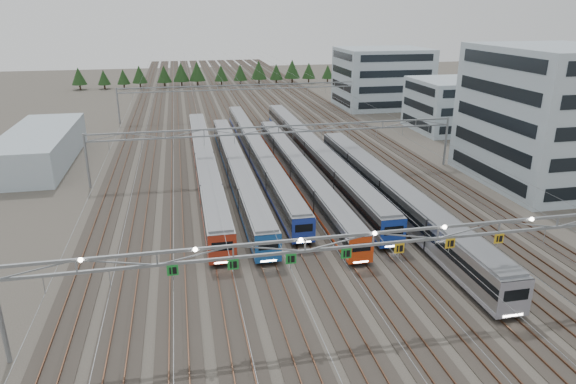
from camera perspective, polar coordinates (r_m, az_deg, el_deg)
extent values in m
plane|color=#47423A|center=(45.16, 8.92, -13.59)|extent=(400.00, 400.00, 0.00)
cube|color=#2D2823|center=(137.98, -5.82, 9.40)|extent=(54.00, 260.00, 0.08)
cube|color=brown|center=(137.67, -16.53, 8.72)|extent=(0.08, 260.00, 0.16)
cube|color=brown|center=(142.87, 4.53, 9.84)|extent=(0.08, 260.00, 0.16)
cube|color=brown|center=(137.89, -6.12, 9.43)|extent=(0.08, 260.00, 0.16)
cube|color=brown|center=(138.04, -5.52, 9.46)|extent=(0.08, 260.00, 0.16)
cube|color=black|center=(80.67, -9.16, 2.03)|extent=(2.39, 60.51, 0.36)
cube|color=#93969A|center=(80.16, -9.22, 3.22)|extent=(2.81, 61.74, 3.16)
cube|color=black|center=(80.05, -9.24, 3.48)|extent=(2.87, 61.43, 0.95)
cube|color=#AA2F1A|center=(80.54, -9.17, 2.32)|extent=(2.86, 61.43, 0.35)
cube|color=slate|center=(79.70, -9.29, 4.38)|extent=(2.53, 60.51, 0.25)
cube|color=#AA2F1A|center=(51.35, -7.29, -6.38)|extent=(2.83, 0.12, 3.16)
cube|color=black|center=(51.15, -7.30, -6.01)|extent=(2.10, 0.10, 0.95)
cube|color=white|center=(51.91, -7.22, -7.77)|extent=(1.68, 0.06, 0.15)
cube|color=black|center=(77.73, -5.70, 1.50)|extent=(2.29, 54.91, 0.35)
cube|color=#93969A|center=(77.22, -5.74, 2.68)|extent=(2.69, 56.03, 3.03)
cube|color=black|center=(77.11, -5.75, 2.94)|extent=(2.75, 55.75, 0.91)
cube|color=#1A51A1|center=(77.60, -5.71, 1.78)|extent=(2.74, 55.75, 0.34)
cube|color=slate|center=(76.76, -5.78, 3.83)|extent=(2.42, 54.91, 0.24)
cube|color=#1A51A1|center=(51.34, -2.20, -6.32)|extent=(2.71, 0.12, 3.03)
cube|color=black|center=(51.16, -2.19, -5.96)|extent=(2.02, 0.10, 0.91)
cube|color=white|center=(51.89, -2.16, -7.66)|extent=(1.62, 0.06, 0.14)
cube|color=black|center=(86.87, -3.43, 3.53)|extent=(2.21, 65.59, 0.33)
cube|color=#93969A|center=(86.43, -3.45, 4.56)|extent=(2.60, 66.93, 2.92)
cube|color=black|center=(86.34, -3.46, 4.78)|extent=(2.66, 66.59, 0.88)
cube|color=#1F37AA|center=(86.76, -3.43, 3.78)|extent=(2.65, 66.59, 0.32)
cube|color=slate|center=(86.04, -3.47, 5.56)|extent=(2.34, 65.59, 0.23)
cube|color=#1F37AA|center=(55.42, 1.76, -4.34)|extent=(2.62, 0.12, 2.92)
cube|color=black|center=(55.25, 1.77, -4.02)|extent=(1.95, 0.10, 0.88)
cube|color=white|center=(55.90, 1.76, -5.56)|extent=(1.56, 0.06, 0.14)
cube|color=black|center=(76.84, 1.19, 1.37)|extent=(2.17, 54.14, 0.33)
cube|color=#93969A|center=(76.35, 1.20, 2.50)|extent=(2.55, 55.25, 2.87)
cube|color=black|center=(76.25, 1.20, 2.75)|extent=(2.61, 54.97, 0.87)
cube|color=#E24114|center=(76.72, 1.19, 1.64)|extent=(2.60, 54.97, 0.32)
cube|color=slate|center=(75.91, 1.21, 3.61)|extent=(2.30, 54.14, 0.23)
cube|color=#E24114|center=(51.71, 8.14, -6.43)|extent=(2.57, 0.12, 2.87)
cube|color=black|center=(51.54, 8.17, -6.10)|extent=(1.92, 0.10, 0.87)
cube|color=white|center=(52.23, 8.10, -7.70)|extent=(1.53, 0.06, 0.14)
cube|color=black|center=(86.30, 2.74, 3.44)|extent=(2.43, 66.83, 0.37)
cube|color=#93969A|center=(85.82, 2.76, 4.58)|extent=(2.86, 68.19, 3.22)
cube|color=black|center=(85.72, 2.77, 4.83)|extent=(2.92, 67.85, 0.97)
cube|color=#183AAC|center=(86.18, 2.75, 3.72)|extent=(2.91, 67.85, 0.36)
cube|color=slate|center=(85.39, 2.78, 5.69)|extent=(2.57, 66.83, 0.26)
cube|color=#183AAC|center=(55.41, 11.64, -4.57)|extent=(2.88, 0.12, 3.22)
cube|color=black|center=(55.23, 11.67, -4.21)|extent=(2.14, 0.10, 0.97)
cube|color=white|center=(55.94, 11.56, -5.90)|extent=(1.72, 0.06, 0.15)
cube|color=black|center=(67.70, 11.18, -1.59)|extent=(2.57, 51.26, 0.39)
cube|color=#93969A|center=(67.05, 11.28, -0.08)|extent=(3.03, 52.31, 3.41)
cube|color=black|center=(66.91, 11.31, 0.25)|extent=(3.09, 52.05, 1.03)
cube|color=gray|center=(67.54, 11.20, -1.23)|extent=(3.08, 52.05, 0.38)
cube|color=slate|center=(66.46, 11.39, 1.39)|extent=(2.73, 51.26, 0.27)
cube|color=gray|center=(46.46, 23.92, -10.84)|extent=(3.05, 0.12, 3.41)
cube|color=black|center=(46.24, 24.01, -10.42)|extent=(2.27, 0.10, 1.03)
cube|color=white|center=(47.15, 23.71, -12.44)|extent=(1.82, 0.06, 0.16)
cylinder|color=gray|center=(42.89, -29.37, -11.84)|extent=(0.36, 0.36, 8.00)
cube|color=gray|center=(41.42, 9.49, -4.53)|extent=(56.00, 0.22, 0.22)
cube|color=gray|center=(41.84, 9.42, -5.78)|extent=(56.00, 0.22, 0.22)
cube|color=#1B8B30|center=(39.45, -12.70, -8.49)|extent=(0.85, 0.06, 0.85)
cube|color=#1B8B30|center=(39.55, -6.12, -8.01)|extent=(0.85, 0.06, 0.85)
cube|color=#1B8B30|center=(40.15, 0.33, -7.44)|extent=(0.85, 0.06, 0.85)
cube|color=#1B8B30|center=(41.24, 6.50, -6.80)|extent=(0.85, 0.06, 0.85)
cube|color=gold|center=(42.77, 12.27, -6.13)|extent=(0.85, 0.06, 0.85)
cube|color=gold|center=(44.71, 17.58, -5.46)|extent=(0.85, 0.06, 0.85)
cube|color=gold|center=(47.00, 22.39, -4.81)|extent=(0.85, 0.06, 0.85)
cylinder|color=gray|center=(79.00, -21.44, 3.22)|extent=(0.36, 0.36, 8.00)
cylinder|color=gray|center=(88.58, 17.12, 5.41)|extent=(0.36, 0.36, 8.00)
cube|color=gray|center=(78.21, -1.06, 7.32)|extent=(56.00, 0.22, 0.22)
cube|color=gray|center=(78.43, -1.05, 6.61)|extent=(56.00, 0.22, 0.22)
cylinder|color=gray|center=(122.54, -18.36, 9.08)|extent=(0.36, 0.36, 8.00)
cylinder|color=gray|center=(128.93, 7.56, 10.39)|extent=(0.36, 0.36, 8.00)
cube|color=gray|center=(122.04, -5.14, 11.76)|extent=(56.00, 0.22, 0.22)
cube|color=gray|center=(122.18, -5.13, 11.29)|extent=(56.00, 0.22, 0.22)
cube|color=#A6BAC6|center=(83.98, 27.03, 7.49)|extent=(18.00, 22.00, 19.72)
cube|color=#A6BAC6|center=(114.76, 17.43, 9.19)|extent=(14.00, 16.00, 10.67)
cube|color=#A6BAC6|center=(139.28, 10.40, 12.38)|extent=(22.00, 18.00, 14.97)
cube|color=#A6BAC6|center=(95.58, -25.85, 4.52)|extent=(10.00, 30.00, 5.46)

